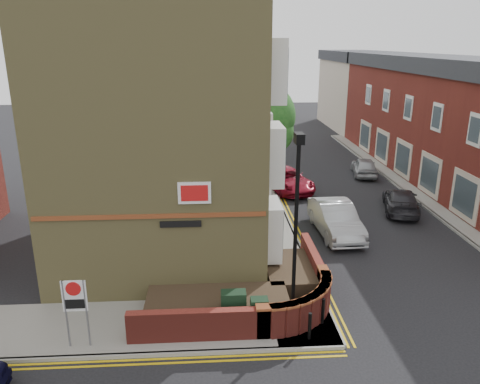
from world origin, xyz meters
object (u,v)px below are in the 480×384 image
lamppost (295,233)px  zone_sign (75,301)px  utility_cabinet_large (234,308)px  silver_car_near (335,219)px

lamppost → zone_sign: 6.85m
utility_cabinet_large → silver_car_near: bearing=54.8°
utility_cabinet_large → lamppost: bearing=-3.0°
lamppost → utility_cabinet_large: 3.24m
zone_sign → silver_car_near: zone_sign is taller
lamppost → silver_car_near: size_ratio=1.33×
lamppost → utility_cabinet_large: lamppost is taller
lamppost → utility_cabinet_large: size_ratio=5.25×
zone_sign → silver_car_near: size_ratio=0.46×
utility_cabinet_large → silver_car_near: (5.30, 7.52, 0.06)m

